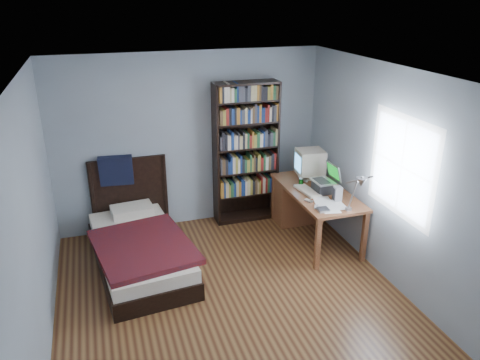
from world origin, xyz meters
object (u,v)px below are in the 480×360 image
(soda_can, at_px, (301,182))
(desk_lamp, at_px, (360,185))
(speaker, at_px, (337,194))
(bookshelf, at_px, (246,153))
(keyboard, at_px, (307,191))
(desk, at_px, (302,199))
(bed, at_px, (139,245))
(laptop, at_px, (324,184))
(crt_monitor, at_px, (309,162))

(soda_can, bearing_deg, desk_lamp, -85.10)
(speaker, xyz_separation_m, bookshelf, (-0.81, 1.27, 0.22))
(keyboard, bearing_deg, soda_can, 82.82)
(desk_lamp, relative_size, bookshelf, 0.30)
(desk, height_order, desk_lamp, desk_lamp)
(keyboard, relative_size, bed, 0.21)
(desk, relative_size, desk_lamp, 2.49)
(desk_lamp, relative_size, bed, 0.29)
(keyboard, xyz_separation_m, soda_can, (0.00, 0.22, 0.04))
(desk, relative_size, keyboard, 3.56)
(laptop, bearing_deg, desk, 96.47)
(crt_monitor, distance_m, laptop, 0.53)
(soda_can, xyz_separation_m, bookshelf, (-0.57, 0.69, 0.26))
(desk_lamp, height_order, bookshelf, bookshelf)
(bed, bearing_deg, desk_lamp, -25.93)
(laptop, distance_m, desk_lamp, 1.07)
(keyboard, xyz_separation_m, bed, (-2.26, 0.10, -0.49))
(bookshelf, relative_size, bed, 0.97)
(crt_monitor, height_order, bookshelf, bookshelf)
(desk_lamp, distance_m, keyboard, 1.16)
(speaker, xyz_separation_m, bed, (-2.50, 0.47, -0.57))
(desk, distance_m, soda_can, 0.46)
(crt_monitor, xyz_separation_m, desk_lamp, (-0.12, -1.50, 0.26))
(laptop, bearing_deg, crt_monitor, 87.65)
(bookshelf, bearing_deg, keyboard, -57.91)
(laptop, relative_size, bookshelf, 0.19)
(laptop, relative_size, soda_can, 3.63)
(keyboard, bearing_deg, bed, 170.88)
(desk, bearing_deg, crt_monitor, 0.97)
(bookshelf, bearing_deg, desk, -32.66)
(soda_can, relative_size, bed, 0.05)
(desk, xyz_separation_m, speaker, (0.10, -0.81, 0.41))
(desk_lamp, relative_size, soda_can, 5.83)
(keyboard, height_order, speaker, speaker)
(desk, height_order, bed, bed)
(keyboard, distance_m, bed, 2.31)
(keyboard, bearing_deg, speaker, -62.59)
(bookshelf, bearing_deg, bed, -154.54)
(desk_lamp, bearing_deg, soda_can, 94.90)
(keyboard, relative_size, soda_can, 4.08)
(desk_lamp, xyz_separation_m, bed, (-2.37, 1.15, -0.98))
(desk_lamp, xyz_separation_m, keyboard, (-0.11, 1.05, -0.49))
(desk, relative_size, bed, 0.73)
(desk_lamp, relative_size, keyboard, 1.43)
(bed, bearing_deg, laptop, -3.78)
(desk_lamp, bearing_deg, keyboard, 96.05)
(desk, xyz_separation_m, bookshelf, (-0.72, 0.46, 0.63))
(laptop, bearing_deg, soda_can, 126.41)
(desk, height_order, crt_monitor, crt_monitor)
(crt_monitor, height_order, soda_can, crt_monitor)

